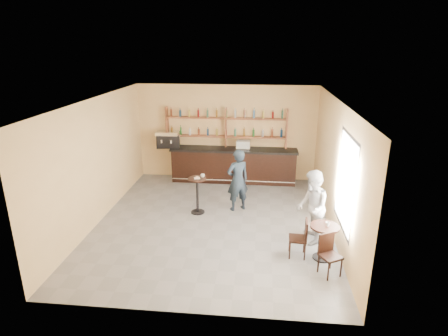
# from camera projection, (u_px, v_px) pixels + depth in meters

# --- Properties ---
(floor) EXTENTS (7.00, 7.00, 0.00)m
(floor) POSITION_uv_depth(u_px,v_px,m) (213.00, 222.00, 9.85)
(floor) COLOR slate
(floor) RESTS_ON ground
(ceiling) EXTENTS (7.00, 7.00, 0.00)m
(ceiling) POSITION_uv_depth(u_px,v_px,m) (212.00, 100.00, 8.83)
(ceiling) COLOR white
(ceiling) RESTS_ON wall_back
(wall_back) EXTENTS (7.00, 0.00, 7.00)m
(wall_back) POSITION_uv_depth(u_px,v_px,m) (226.00, 133.00, 12.64)
(wall_back) COLOR #EEC687
(wall_back) RESTS_ON floor
(wall_front) EXTENTS (7.00, 0.00, 7.00)m
(wall_front) POSITION_uv_depth(u_px,v_px,m) (184.00, 232.00, 6.04)
(wall_front) COLOR #EEC687
(wall_front) RESTS_ON floor
(wall_left) EXTENTS (0.00, 7.00, 7.00)m
(wall_left) POSITION_uv_depth(u_px,v_px,m) (97.00, 161.00, 9.63)
(wall_left) COLOR #EEC687
(wall_left) RESTS_ON floor
(wall_right) EXTENTS (0.00, 7.00, 7.00)m
(wall_right) POSITION_uv_depth(u_px,v_px,m) (336.00, 169.00, 9.05)
(wall_right) COLOR #EEC687
(wall_right) RESTS_ON floor
(window_pane) EXTENTS (0.00, 2.00, 2.00)m
(window_pane) POSITION_uv_depth(u_px,v_px,m) (346.00, 182.00, 7.89)
(window_pane) COLOR white
(window_pane) RESTS_ON wall_right
(window_frame) EXTENTS (0.04, 1.70, 2.10)m
(window_frame) POSITION_uv_depth(u_px,v_px,m) (346.00, 182.00, 7.89)
(window_frame) COLOR black
(window_frame) RESTS_ON wall_right
(shelf_unit) EXTENTS (4.00, 0.26, 1.40)m
(shelf_unit) POSITION_uv_depth(u_px,v_px,m) (226.00, 127.00, 12.45)
(shelf_unit) COLOR brown
(shelf_unit) RESTS_ON wall_back
(liquor_bottles) EXTENTS (3.68, 0.10, 1.00)m
(liquor_bottles) POSITION_uv_depth(u_px,v_px,m) (226.00, 122.00, 12.39)
(liquor_bottles) COLOR #8C5919
(liquor_bottles) RESTS_ON shelf_unit
(bar_counter) EXTENTS (4.21, 0.82, 1.14)m
(bar_counter) POSITION_uv_depth(u_px,v_px,m) (234.00, 165.00, 12.61)
(bar_counter) COLOR black
(bar_counter) RESTS_ON floor
(espresso_machine) EXTENTS (0.82, 0.60, 0.54)m
(espresso_machine) POSITION_uv_depth(u_px,v_px,m) (168.00, 139.00, 12.56)
(espresso_machine) COLOR black
(espresso_machine) RESTS_ON bar_counter
(pastry_case) EXTENTS (0.50, 0.41, 0.28)m
(pastry_case) POSITION_uv_depth(u_px,v_px,m) (243.00, 145.00, 12.35)
(pastry_case) COLOR silver
(pastry_case) RESTS_ON bar_counter
(pedestal_table) EXTENTS (0.53, 0.53, 1.02)m
(pedestal_table) POSITION_uv_depth(u_px,v_px,m) (197.00, 196.00, 10.26)
(pedestal_table) COLOR black
(pedestal_table) RESTS_ON floor
(napkin) EXTENTS (0.19, 0.19, 0.00)m
(napkin) POSITION_uv_depth(u_px,v_px,m) (197.00, 178.00, 10.10)
(napkin) COLOR white
(napkin) RESTS_ON pedestal_table
(donut) EXTENTS (0.12, 0.12, 0.04)m
(donut) POSITION_uv_depth(u_px,v_px,m) (197.00, 178.00, 10.08)
(donut) COLOR #DE8B51
(donut) RESTS_ON napkin
(cup_pedestal) EXTENTS (0.12, 0.12, 0.09)m
(cup_pedestal) POSITION_uv_depth(u_px,v_px,m) (203.00, 176.00, 10.17)
(cup_pedestal) COLOR white
(cup_pedestal) RESTS_ON pedestal_table
(man_main) EXTENTS (0.77, 0.68, 1.76)m
(man_main) POSITION_uv_depth(u_px,v_px,m) (238.00, 180.00, 10.34)
(man_main) COLOR black
(man_main) RESTS_ON floor
(cafe_table) EXTENTS (0.83, 0.83, 0.79)m
(cafe_table) POSITION_uv_depth(u_px,v_px,m) (323.00, 242.00, 8.09)
(cafe_table) COLOR black
(cafe_table) RESTS_ON floor
(cup_cafe) EXTENTS (0.10, 0.10, 0.09)m
(cup_cafe) POSITION_uv_depth(u_px,v_px,m) (328.00, 224.00, 7.94)
(cup_cafe) COLOR white
(cup_cafe) RESTS_ON cafe_table
(chair_west) EXTENTS (0.39, 0.39, 0.87)m
(chair_west) POSITION_uv_depth(u_px,v_px,m) (298.00, 238.00, 8.18)
(chair_west) COLOR black
(chair_west) RESTS_ON floor
(chair_south) EXTENTS (0.51, 0.51, 0.86)m
(chair_south) POSITION_uv_depth(u_px,v_px,m) (331.00, 256.00, 7.51)
(chair_south) COLOR black
(chair_south) RESTS_ON floor
(patron_second) EXTENTS (0.67, 0.86, 1.76)m
(patron_second) POSITION_uv_depth(u_px,v_px,m) (312.00, 207.00, 8.64)
(patron_second) COLOR #ADADB3
(patron_second) RESTS_ON floor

